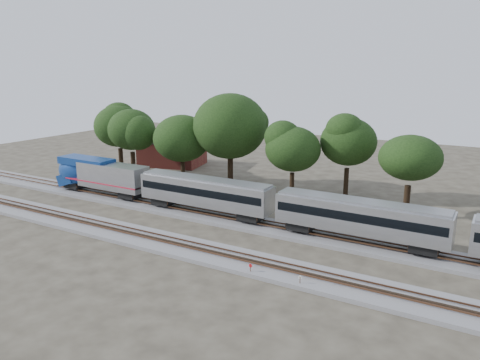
# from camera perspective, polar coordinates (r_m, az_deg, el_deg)

# --- Properties ---
(ground) EXTENTS (160.00, 160.00, 0.00)m
(ground) POSITION_cam_1_polar(r_m,az_deg,el_deg) (51.41, -2.59, -7.32)
(ground) COLOR #383328
(ground) RESTS_ON ground
(track_far) EXTENTS (160.00, 5.00, 0.73)m
(track_far) POSITION_cam_1_polar(r_m,az_deg,el_deg) (56.16, 0.73, -5.22)
(track_far) COLOR slate
(track_far) RESTS_ON ground
(track_near) EXTENTS (160.00, 5.00, 0.73)m
(track_near) POSITION_cam_1_polar(r_m,az_deg,el_deg) (48.26, -5.18, -8.56)
(track_near) COLOR slate
(track_near) RESTS_ON ground
(train) EXTENTS (93.84, 3.24, 4.78)m
(train) POSITION_cam_1_polar(r_m,az_deg,el_deg) (50.23, 14.58, -4.29)
(train) COLOR silver
(train) RESTS_ON ground
(switch_stand_red) EXTENTS (0.36, 0.10, 1.13)m
(switch_stand_red) POSITION_cam_1_polar(r_m,az_deg,el_deg) (42.98, 1.28, -10.67)
(switch_stand_red) COLOR #512D19
(switch_stand_red) RESTS_ON ground
(switch_stand_white) EXTENTS (0.35, 0.09, 1.11)m
(switch_stand_white) POSITION_cam_1_polar(r_m,az_deg,el_deg) (41.16, 7.32, -11.97)
(switch_stand_white) COLOR #512D19
(switch_stand_white) RESTS_ON ground
(switch_lever) EXTENTS (0.58, 0.48, 0.30)m
(switch_lever) POSITION_cam_1_polar(r_m,az_deg,el_deg) (43.30, 2.97, -11.33)
(switch_lever) COLOR #512D19
(switch_lever) RESTS_ON ground
(brick_building) EXTENTS (12.81, 10.30, 5.45)m
(brick_building) POSITION_cam_1_polar(r_m,az_deg,el_deg) (89.82, -8.27, 3.56)
(brick_building) COLOR maroon
(brick_building) RESTS_ON ground
(tree_0) EXTENTS (8.55, 8.55, 12.06)m
(tree_0) POSITION_cam_1_polar(r_m,az_deg,el_deg) (83.09, -14.54, 6.39)
(tree_0) COLOR black
(tree_0) RESTS_ON ground
(tree_1) EXTENTS (8.29, 8.29, 11.69)m
(tree_1) POSITION_cam_1_polar(r_m,az_deg,el_deg) (79.85, -13.11, 5.99)
(tree_1) COLOR black
(tree_1) RESTS_ON ground
(tree_2) EXTENTS (7.56, 7.56, 10.66)m
(tree_2) POSITION_cam_1_polar(r_m,az_deg,el_deg) (73.66, -7.09, 5.05)
(tree_2) COLOR black
(tree_2) RESTS_ON ground
(tree_3) EXTENTS (9.72, 9.72, 13.71)m
(tree_3) POSITION_cam_1_polar(r_m,az_deg,el_deg) (71.10, -1.21, 6.57)
(tree_3) COLOR black
(tree_3) RESTS_ON ground
(tree_4) EXTENTS (7.40, 7.40, 10.44)m
(tree_4) POSITION_cam_1_polar(r_m,az_deg,el_deg) (64.97, 6.46, 3.75)
(tree_4) COLOR black
(tree_4) RESTS_ON ground
(tree_5) EXTENTS (8.31, 8.31, 11.71)m
(tree_5) POSITION_cam_1_polar(r_m,az_deg,el_deg) (66.95, 13.06, 4.55)
(tree_5) COLOR black
(tree_5) RESTS_ON ground
(tree_6) EXTENTS (7.73, 7.73, 10.90)m
(tree_6) POSITION_cam_1_polar(r_m,az_deg,el_deg) (60.51, 20.06, 2.56)
(tree_6) COLOR black
(tree_6) RESTS_ON ground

